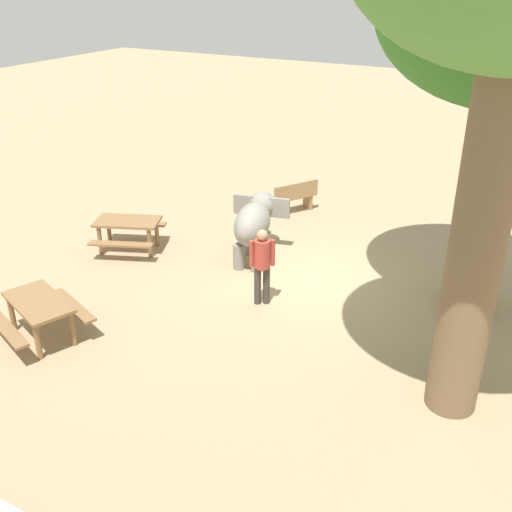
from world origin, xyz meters
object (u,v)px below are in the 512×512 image
object	(u,v)px
person_handler	(262,261)
picnic_table_near	(40,310)
wooden_bench	(294,196)
picnic_table_far	(128,228)
elephant	(255,223)

from	to	relation	value
person_handler	picnic_table_near	size ratio (longest dim) A/B	0.84
wooden_bench	picnic_table_far	bearing A→B (deg)	179.85
person_handler	elephant	bearing A→B (deg)	-2.06
picnic_table_near	picnic_table_far	bearing A→B (deg)	126.32
person_handler	wooden_bench	distance (m)	5.06
person_handler	picnic_table_near	distance (m)	4.25
elephant	wooden_bench	distance (m)	3.09
picnic_table_near	elephant	bearing A→B (deg)	90.01
picnic_table_near	picnic_table_far	world-z (taller)	same
person_handler	picnic_table_far	bearing A→B (deg)	45.41
person_handler	wooden_bench	xyz separation A→B (m)	(1.55, -4.79, -0.48)
picnic_table_near	wooden_bench	bearing A→B (deg)	100.79
wooden_bench	picnic_table_far	world-z (taller)	wooden_bench
elephant	person_handler	distance (m)	2.09
elephant	picnic_table_far	size ratio (longest dim) A/B	1.05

